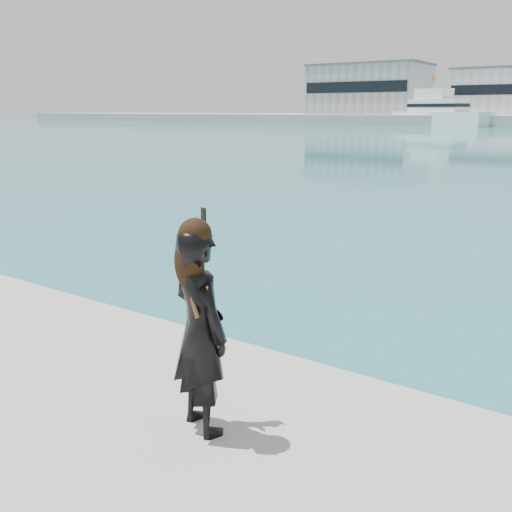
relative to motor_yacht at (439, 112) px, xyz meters
The scene contains 5 objects.
ground 117.55m from the motor_yacht, 73.67° to the right, with size 500.00×500.00×0.00m, color #1B787C.
warehouse_grey_left 27.20m from the motor_yacht, 145.31° to the left, with size 26.52×16.36×11.50m.
flagpole_left 10.32m from the motor_yacht, 120.63° to the left, with size 1.28×0.16×8.00m.
motor_yacht is the anchor object (origin of this frame).
woman 118.16m from the motor_yacht, 73.43° to the right, with size 0.64×0.53×1.60m.
Camera 1 is at (3.15, -3.35, 3.08)m, focal length 40.00 mm.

